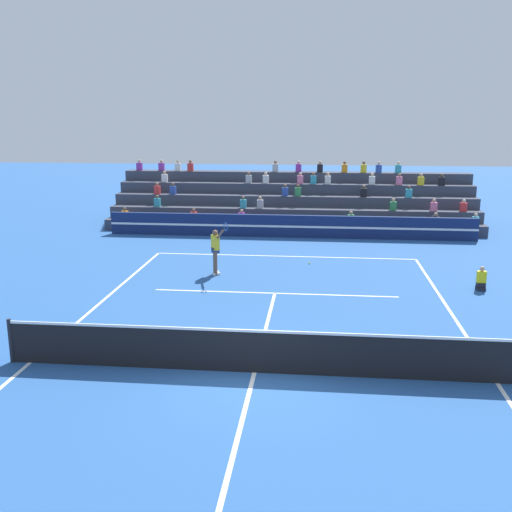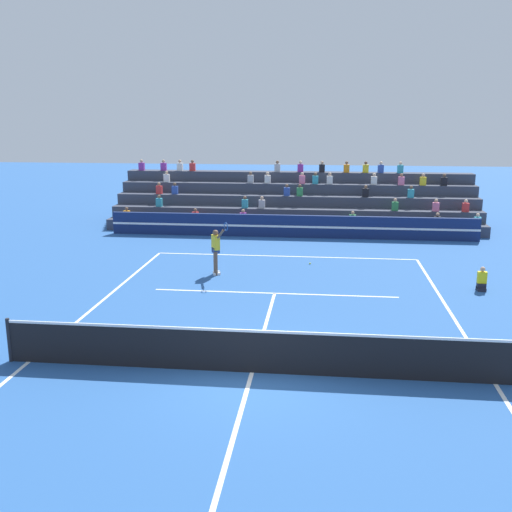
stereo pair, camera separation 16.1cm
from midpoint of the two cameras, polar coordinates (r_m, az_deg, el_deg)
The scene contains 8 objects.
ground_plane at distance 14.27m, azimuth -0.48°, elevation -11.04°, with size 120.00×120.00×0.00m, color #285699.
court_lines at distance 14.27m, azimuth -0.48°, elevation -11.02°, with size 11.10×23.90×0.01m.
tennis_net at distance 14.06m, azimuth -0.48°, elevation -9.02°, with size 12.00×0.10×1.10m.
sponsor_banner_wall at distance 29.49m, azimuth 3.05°, elevation 2.86°, with size 18.00×0.26×1.10m.
bleacher_stand at distance 33.16m, azimuth 3.42°, elevation 4.84°, with size 19.41×4.75×3.38m.
ball_kid_courtside at distance 21.93m, azimuth 20.46°, elevation -2.23°, with size 0.30×0.36×0.84m.
tennis_player at distance 22.43m, azimuth -4.07°, elevation 0.63°, with size 0.84×1.19×2.20m.
tennis_ball at distance 24.27m, azimuth 4.92°, elevation -0.70°, with size 0.07×0.07×0.07m, color #C6DB33.
Camera 1 is at (1.40, -12.93, 5.88)m, focal length 42.00 mm.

